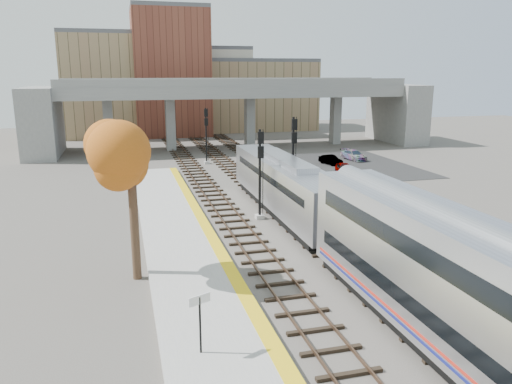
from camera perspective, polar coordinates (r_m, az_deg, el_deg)
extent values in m
plane|color=#47423D|center=(27.24, 8.66, -8.97)|extent=(160.00, 160.00, 0.00)
cube|color=#9E9E99|center=(25.31, -6.81, -10.29)|extent=(4.50, 60.00, 0.35)
cube|color=yellow|center=(25.54, -2.54, -9.53)|extent=(0.70, 60.00, 0.01)
cube|color=black|center=(37.60, -3.50, -2.34)|extent=(2.50, 95.00, 0.14)
cube|color=brown|center=(37.44, -4.57, -2.25)|extent=(0.07, 95.00, 0.14)
cube|color=brown|center=(37.72, -2.43, -2.10)|extent=(0.07, 95.00, 0.14)
cube|color=black|center=(38.63, 2.62, -1.90)|extent=(2.50, 95.00, 0.14)
cube|color=brown|center=(38.39, 1.60, -1.82)|extent=(0.07, 95.00, 0.14)
cube|color=brown|center=(38.82, 3.63, -1.67)|extent=(0.07, 95.00, 0.14)
cube|color=black|center=(39.99, 8.09, -1.48)|extent=(2.50, 95.00, 0.14)
cube|color=brown|center=(39.69, 7.14, -1.40)|extent=(0.07, 95.00, 0.14)
cube|color=brown|center=(40.24, 9.04, -1.26)|extent=(0.07, 95.00, 0.14)
cube|color=slate|center=(69.71, -2.37, 11.42)|extent=(46.00, 10.00, 1.50)
cube|color=slate|center=(65.00, -1.42, 12.38)|extent=(46.00, 0.20, 1.00)
cube|color=slate|center=(74.36, -3.22, 12.51)|extent=(46.00, 0.20, 1.00)
cube|color=slate|center=(68.31, -16.49, 7.26)|extent=(1.20, 1.60, 7.00)
cube|color=slate|center=(68.59, -9.75, 7.65)|extent=(1.20, 1.60, 7.00)
cube|color=slate|center=(70.47, -0.73, 7.99)|extent=(1.20, 1.60, 7.00)
cube|color=slate|center=(74.74, 9.07, 8.15)|extent=(1.20, 1.60, 7.00)
cube|color=slate|center=(68.90, -23.25, 7.40)|extent=(4.00, 12.00, 8.50)
cube|color=slate|center=(79.27, 15.78, 8.66)|extent=(4.00, 12.00, 8.50)
cube|color=#8E7852|center=(87.98, -15.14, 11.59)|extent=(18.00, 14.00, 16.00)
cube|color=#4C4C4F|center=(88.15, -15.49, 16.98)|extent=(18.00, 14.00, 0.60)
cube|color=beige|center=(94.11, -6.41, 11.46)|extent=(16.00, 16.00, 14.00)
cube|color=#4C4C4F|center=(94.13, -6.53, 15.90)|extent=(16.00, 16.00, 0.60)
cube|color=brown|center=(85.36, -9.70, 13.15)|extent=(12.00, 10.00, 20.00)
cube|color=#4C4C4F|center=(85.93, -9.99, 20.03)|extent=(12.00, 10.00, 0.60)
cube|color=#8E7852|center=(94.26, -0.07, 10.93)|extent=(20.00, 14.00, 12.00)
cube|color=#4C4C4F|center=(94.17, -0.07, 14.77)|extent=(20.00, 14.00, 0.60)
cube|color=black|center=(57.42, 10.33, 2.98)|extent=(14.00, 18.00, 0.04)
cube|color=#A8AAB2|center=(36.78, 3.32, 0.96)|extent=(3.00, 19.00, 3.20)
cube|color=black|center=(45.63, -0.44, 4.23)|extent=(2.20, 0.06, 1.10)
cube|color=black|center=(36.65, 3.33, 1.88)|extent=(3.02, 16.15, 0.50)
cube|color=black|center=(37.23, 3.28, -1.82)|extent=(2.70, 17.10, 0.50)
cube|color=#A8AAB2|center=(36.43, 3.36, 3.73)|extent=(1.60, 9.50, 0.40)
cube|color=black|center=(18.16, 27.22, -15.34)|extent=(3.02, 23.00, 0.65)
cube|color=#B32116|center=(18.56, 26.92, -17.66)|extent=(3.03, 24.00, 0.12)
cube|color=navy|center=(18.66, 26.85, -18.19)|extent=(3.03, 24.00, 0.12)
cube|color=#9E9E99|center=(36.15, 0.42, -2.84)|extent=(0.60, 0.60, 0.30)
cylinder|color=black|center=(35.40, 0.43, 1.96)|extent=(0.19, 0.19, 6.48)
cube|color=black|center=(34.72, 0.55, 6.22)|extent=(0.42, 0.18, 0.83)
cube|color=black|center=(34.87, 0.55, 4.56)|extent=(0.42, 0.18, 0.83)
cube|color=#9E9E99|center=(41.62, 4.15, -0.67)|extent=(0.60, 0.60, 0.30)
cylinder|color=black|center=(40.94, 4.23, 3.78)|extent=(0.20, 0.20, 6.85)
cube|color=black|center=(40.32, 4.42, 7.70)|extent=(0.44, 0.18, 0.88)
cube|color=black|center=(40.45, 4.39, 6.18)|extent=(0.44, 0.18, 0.88)
cube|color=#9E9E99|center=(58.00, -5.65, 3.37)|extent=(0.60, 0.60, 0.30)
cylinder|color=black|center=(57.54, -5.72, 6.37)|extent=(0.18, 0.18, 6.41)
cube|color=black|center=(57.03, -5.74, 8.98)|extent=(0.41, 0.18, 0.82)
cube|color=black|center=(57.12, -5.71, 7.97)|extent=(0.41, 0.18, 0.82)
cylinder|color=black|center=(18.78, -6.40, -14.88)|extent=(0.08, 0.08, 2.20)
cube|color=white|center=(18.33, -6.48, -12.13)|extent=(0.84, 0.41, 0.35)
cylinder|color=#382619|center=(25.79, -13.75, -3.29)|extent=(0.44, 0.44, 6.13)
ellipsoid|color=#C35B1A|center=(25.02, -14.20, 4.41)|extent=(3.60, 3.60, 4.38)
imported|color=#99999E|center=(51.60, 10.04, 2.56)|extent=(2.48, 4.05, 1.29)
imported|color=#99999E|center=(57.65, 8.53, 3.65)|extent=(1.91, 3.43, 1.07)
imported|color=#99999E|center=(61.22, 11.11, 4.17)|extent=(2.25, 4.22, 1.16)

